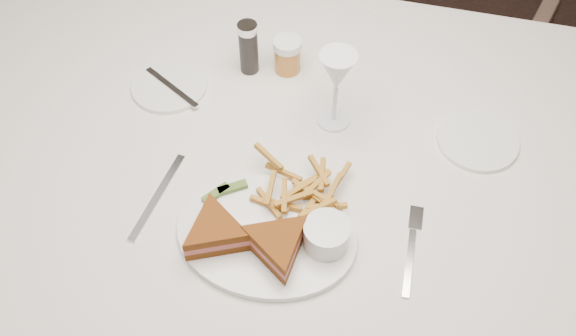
# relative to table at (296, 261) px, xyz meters

# --- Properties ---
(table) EXTENTS (1.78, 1.31, 0.75)m
(table) POSITION_rel_table_xyz_m (0.00, 0.00, 0.00)
(table) COLOR silver
(table) RESTS_ON ground
(chair_far) EXTENTS (0.72, 0.68, 0.66)m
(chair_far) POSITION_rel_table_xyz_m (0.10, 0.88, -0.05)
(chair_far) COLOR #49342D
(chair_far) RESTS_ON ground
(table_setting) EXTENTS (0.80, 0.59, 0.18)m
(table_setting) POSITION_rel_table_xyz_m (0.00, -0.06, 0.41)
(table_setting) COLOR white
(table_setting) RESTS_ON table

